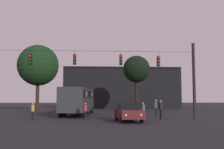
% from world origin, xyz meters
% --- Properties ---
extents(ground_plane, '(168.00, 168.00, 0.00)m').
position_xyz_m(ground_plane, '(0.00, 24.50, 0.00)').
color(ground_plane, black).
rests_on(ground_plane, ground).
extents(overhead_signal_span, '(18.73, 0.44, 7.15)m').
position_xyz_m(overhead_signal_span, '(0.01, 16.80, 4.09)').
color(overhead_signal_span, black).
rests_on(overhead_signal_span, ground).
extents(city_bus, '(3.47, 11.18, 3.00)m').
position_xyz_m(city_bus, '(-2.00, 23.21, 1.87)').
color(city_bus, '#2D2D33').
rests_on(city_bus, ground).
extents(car_near_right, '(2.06, 4.42, 1.52)m').
position_xyz_m(car_near_right, '(2.66, 14.28, 0.80)').
color(car_near_right, '#511919').
rests_on(car_near_right, ground).
extents(car_far_left, '(2.12, 4.44, 1.52)m').
position_xyz_m(car_far_left, '(-2.24, 32.47, 0.80)').
color(car_far_left, '#99999E').
rests_on(car_far_left, ground).
extents(pedestrian_crossing_left, '(0.34, 0.42, 1.53)m').
position_xyz_m(pedestrian_crossing_left, '(4.38, 17.04, 0.85)').
color(pedestrian_crossing_left, black).
rests_on(pedestrian_crossing_left, ground).
extents(pedestrian_crossing_center, '(0.32, 0.41, 1.78)m').
position_xyz_m(pedestrian_crossing_center, '(6.21, 19.72, 1.02)').
color(pedestrian_crossing_center, black).
rests_on(pedestrian_crossing_center, ground).
extents(pedestrian_crossing_right, '(0.35, 0.42, 1.55)m').
position_xyz_m(pedestrian_crossing_right, '(-5.52, 16.05, 0.87)').
color(pedestrian_crossing_right, black).
rests_on(pedestrian_crossing_right, ground).
extents(pedestrian_near_bus, '(0.29, 0.39, 1.72)m').
position_xyz_m(pedestrian_near_bus, '(6.00, 16.79, 0.98)').
color(pedestrian_near_bus, black).
rests_on(pedestrian_near_bus, ground).
extents(pedestrian_trailing, '(0.31, 0.40, 1.54)m').
position_xyz_m(pedestrian_trailing, '(-0.95, 16.22, 0.86)').
color(pedestrian_trailing, black).
rests_on(pedestrian_trailing, ground).
extents(corner_building, '(21.99, 10.15, 7.77)m').
position_xyz_m(corner_building, '(5.08, 46.61, 3.89)').
color(corner_building, black).
rests_on(corner_building, ground).
extents(tree_left_silhouette, '(5.82, 5.82, 9.50)m').
position_xyz_m(tree_left_silhouette, '(-8.21, 30.75, 6.57)').
color(tree_left_silhouette, '#2D2116').
rests_on(tree_left_silhouette, ground).
extents(tree_behind_building, '(3.91, 3.91, 8.10)m').
position_xyz_m(tree_behind_building, '(5.92, 30.73, 6.09)').
color(tree_behind_building, black).
rests_on(tree_behind_building, ground).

